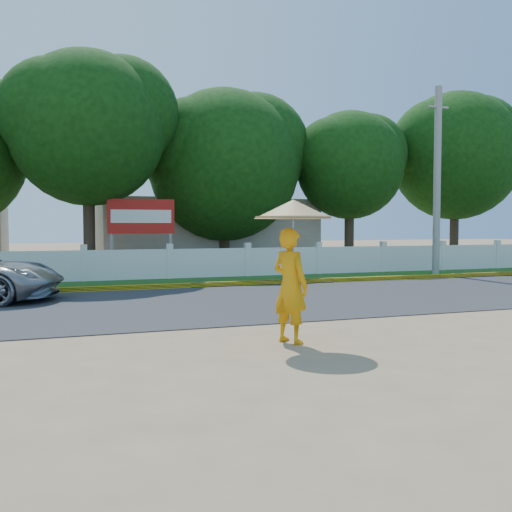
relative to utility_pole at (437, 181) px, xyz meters
The scene contains 10 objects.
ground 14.49m from the utility_pole, 137.48° to the right, with size 120.00×120.00×0.00m, color #9E8460.
road 12.04m from the utility_pole, 154.31° to the right, with size 60.00×7.00×0.02m, color #38383A.
grass_verge 10.96m from the utility_pole, behind, with size 60.00×3.50×0.03m, color #2D601E.
curb 11.03m from the utility_pole, behind, with size 40.00×0.18×0.16m, color yellow.
fence 10.93m from the utility_pole, behind, with size 40.00×0.10×1.10m, color silver.
building_near 11.44m from the utility_pole, 130.64° to the left, with size 10.00×6.00×3.20m, color #B7AD99.
utility_pole is the anchor object (origin of this frame).
monk_with_parasol 14.92m from the utility_pole, 136.37° to the right, with size 1.30×1.30×2.37m.
billboard 11.63m from the utility_pole, 165.78° to the left, with size 2.50×0.13×2.95m.
tree_row 10.70m from the utility_pole, 153.10° to the left, with size 35.70×8.06×8.65m.
Camera 1 is at (-4.11, -9.32, 1.93)m, focal length 40.00 mm.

